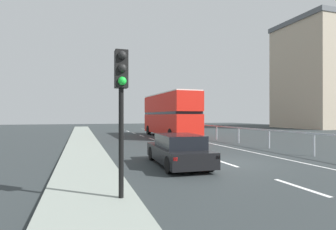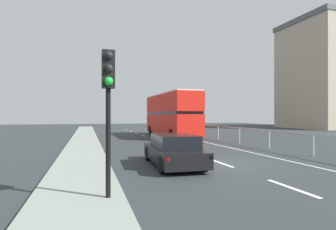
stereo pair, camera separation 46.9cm
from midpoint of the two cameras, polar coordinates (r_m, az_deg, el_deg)
ground_plane at (r=12.50m, az=12.03°, el=-10.05°), size 74.06×120.00×0.10m
near_sidewalk_kerb at (r=10.98m, az=-16.66°, el=-10.79°), size 2.23×80.00×0.14m
lane_paint_markings at (r=21.22m, az=5.23°, el=-5.81°), size 3.41×46.00×0.01m
bridge_side_railing at (r=22.83m, az=13.07°, el=-2.97°), size 0.10×42.00×1.21m
double_decker_bus_red at (r=26.77m, az=1.16°, el=0.25°), size 2.72×10.30×4.25m
hatchback_car_near at (r=11.50m, az=2.33°, el=-7.46°), size 1.99×4.55×1.32m
traffic_signal_pole at (r=6.61m, az=-10.48°, el=5.80°), size 0.30×0.42×3.52m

